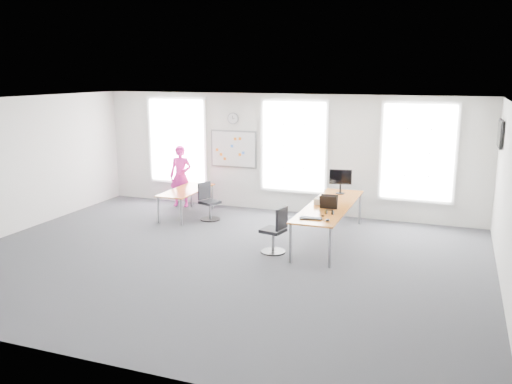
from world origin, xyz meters
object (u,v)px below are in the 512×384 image
at_px(person, 181,176).
at_px(keyboard, 311,218).
at_px(desk_left, 186,192).
at_px(chair_right, 276,233).
at_px(chair_left, 208,204).
at_px(desk_right, 330,207).
at_px(monitor, 340,179).
at_px(headphones, 329,212).

relative_size(person, keyboard, 3.82).
height_order(desk_left, chair_right, chair_right).
bearing_deg(person, chair_left, -47.33).
relative_size(chair_right, chair_left, 1.03).
bearing_deg(desk_left, keyboard, -28.79).
distance_m(desk_right, desk_left, 3.90).
bearing_deg(chair_right, keyboard, 93.17).
height_order(desk_left, keyboard, keyboard).
bearing_deg(desk_right, keyboard, -93.83).
distance_m(chair_left, person, 1.66).
bearing_deg(chair_left, monitor, -61.68).
height_order(headphones, monitor, monitor).
relative_size(chair_left, monitor, 1.61).
relative_size(chair_right, headphones, 5.63).
xyz_separation_m(desk_right, chair_right, (-0.82, -1.12, -0.33)).
distance_m(desk_left, keyboard, 4.26).
height_order(person, monitor, person).
bearing_deg(desk_right, chair_left, 167.80).
xyz_separation_m(person, headphones, (4.59, -2.44, 0.02)).
bearing_deg(monitor, person, 162.73).
bearing_deg(desk_left, chair_left, -11.58).
xyz_separation_m(chair_right, headphones, (0.99, 0.35, 0.43)).
height_order(desk_left, chair_left, chair_left).
xyz_separation_m(desk_right, monitor, (-0.02, 1.12, 0.39)).
relative_size(chair_left, headphones, 5.45).
bearing_deg(person, headphones, -37.58).
bearing_deg(keyboard, headphones, 45.34).
bearing_deg(headphones, chair_right, -164.85).
bearing_deg(keyboard, chair_left, 131.76).
distance_m(chair_right, monitor, 2.49).
height_order(desk_right, person, person).
relative_size(desk_right, monitor, 5.78).
relative_size(keyboard, monitor, 0.76).
bearing_deg(chair_right, person, -116.24).
bearing_deg(chair_left, desk_left, 98.72).
distance_m(desk_right, chair_right, 1.43).
bearing_deg(person, desk_left, -63.89).
xyz_separation_m(chair_left, person, (-1.27, 0.99, 0.42)).
height_order(desk_left, headphones, headphones).
bearing_deg(monitor, desk_left, 174.39).
bearing_deg(desk_right, desk_left, 167.90).
distance_m(person, headphones, 5.20).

